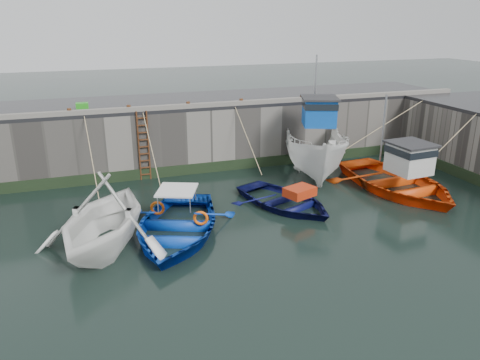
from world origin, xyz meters
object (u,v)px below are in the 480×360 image
object	(u,v)px
boat_far_white	(315,149)
bollard_d	(241,102)
boat_far_orange	(397,181)
boat_near_blue	(176,234)
fish_crate	(82,106)
bollard_b	(129,108)
bollard_e	(302,98)
boat_near_white	(106,247)
boat_near_navy	(284,206)
bollard_a	(69,112)
ladder	(144,146)
bollard_c	(188,105)

from	to	relation	value
boat_far_white	bollard_d	xyz separation A→B (m)	(-3.10, 1.91, 2.13)
boat_far_orange	boat_far_white	bearing A→B (deg)	119.40
boat_near_blue	boat_far_white	distance (m)	9.10
boat_near_blue	bollard_d	world-z (taller)	bollard_d
boat_far_white	fish_crate	size ratio (longest dim) A/B	14.17
bollard_b	bollard_e	size ratio (longest dim) A/B	1.00
boat_far_orange	boat_near_white	bearing A→B (deg)	-177.52
boat_near_navy	bollard_b	xyz separation A→B (m)	(-5.29, 5.35, 3.30)
bollard_a	ladder	bearing A→B (deg)	-6.38
boat_far_orange	bollard_e	xyz separation A→B (m)	(-2.15, 5.29, 2.88)
boat_far_white	bollard_c	size ratio (longest dim) A/B	27.70
boat_near_blue	boat_near_navy	size ratio (longest dim) A/B	1.24
boat_far_white	bollard_e	distance (m)	2.86
ladder	bollard_d	distance (m)	5.11
boat_far_orange	bollard_d	xyz separation A→B (m)	(-5.35, 5.29, 2.88)
boat_near_white	fish_crate	size ratio (longest dim) A/B	9.65
boat_near_blue	bollard_c	xyz separation A→B (m)	(2.04, 6.55, 3.30)
ladder	boat_near_white	xyz separation A→B (m)	(-2.22, -6.43, -1.59)
bollard_a	boat_near_blue	bearing A→B (deg)	-64.26
boat_near_blue	bollard_e	distance (m)	10.74
boat_far_white	bollard_d	distance (m)	4.22
boat_near_navy	bollard_e	xyz separation A→B (m)	(3.21, 5.35, 3.30)
boat_near_blue	bollard_b	distance (m)	7.36
boat_near_white	boat_far_orange	bearing A→B (deg)	30.86
fish_crate	bollard_d	distance (m)	7.36
ladder	boat_near_navy	distance (m)	7.12
fish_crate	bollard_b	world-z (taller)	same
bollard_b	bollard_c	distance (m)	2.70
ladder	fish_crate	distance (m)	3.39
bollard_b	bollard_a	bearing A→B (deg)	180.00
ladder	boat_far_white	size ratio (longest dim) A/B	0.41
boat_near_white	bollard_a	bearing A→B (deg)	120.61
boat_near_blue	bollard_b	world-z (taller)	bollard_b
ladder	bollard_a	distance (m)	3.47
boat_near_white	bollard_b	size ratio (longest dim) A/B	18.87
ladder	fish_crate	bearing A→B (deg)	146.97
bollard_a	boat_near_navy	bearing A→B (deg)	-34.50
bollard_e	boat_near_blue	bearing A→B (deg)	-140.13
boat_near_blue	bollard_a	bearing A→B (deg)	137.92
boat_far_orange	bollard_c	xyz separation A→B (m)	(-7.95, 5.29, 2.88)
boat_near_navy	boat_far_orange	distance (m)	5.38
fish_crate	bollard_e	xyz separation A→B (m)	(10.45, -1.26, -0.00)
boat_far_orange	fish_crate	xyz separation A→B (m)	(-12.61, 6.55, 2.88)
boat_near_blue	ladder	bearing A→B (deg)	113.64
boat_near_white	boat_near_blue	world-z (taller)	boat_near_white
boat_near_blue	boat_far_orange	xyz separation A→B (m)	(10.00, 1.26, 0.42)
bollard_b	bollard_d	world-z (taller)	same
bollard_e	bollard_c	bearing A→B (deg)	180.00
bollard_c	boat_far_white	bearing A→B (deg)	-18.55
fish_crate	bollard_e	distance (m)	10.53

